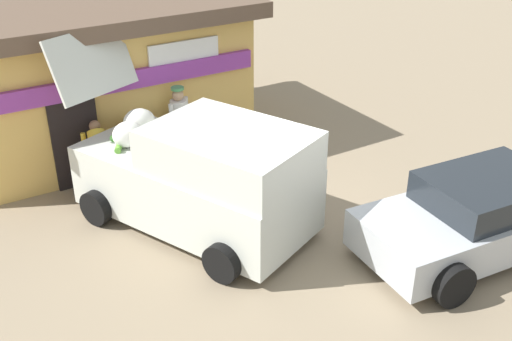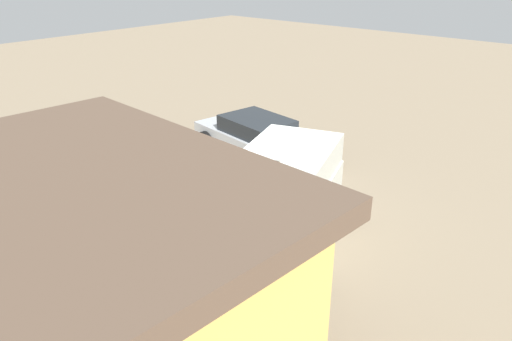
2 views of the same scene
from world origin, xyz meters
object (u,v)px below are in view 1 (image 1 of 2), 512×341
delivery_van (200,176)px  parked_sedan (485,214)px  paint_bucket (230,151)px  unloaded_banana_pile (69,162)px  storefront_bar (93,71)px  vendor_standing (179,122)px  customer_bending (100,154)px

delivery_van → parked_sedan: 4.72m
delivery_van → paint_bucket: (1.82, 1.89, -0.79)m
parked_sedan → paint_bucket: parked_sedan is taller
delivery_van → unloaded_banana_pile: bearing=109.1°
storefront_bar → parked_sedan: bearing=-65.9°
vendor_standing → customer_bending: (-1.76, -0.12, -0.16)m
storefront_bar → unloaded_banana_pile: 2.13m
storefront_bar → unloaded_banana_pile: storefront_bar is taller
customer_bending → unloaded_banana_pile: (-0.21, 1.28, -0.65)m
storefront_bar → delivery_van: (-0.00, -4.45, -0.62)m
paint_bucket → unloaded_banana_pile: bearing=154.0°
storefront_bar → paint_bucket: bearing=-54.7°
storefront_bar → customer_bending: storefront_bar is taller
delivery_van → parked_sedan: bearing=-43.1°
customer_bending → unloaded_banana_pile: size_ratio=1.54×
delivery_van → parked_sedan: size_ratio=1.08×
storefront_bar → delivery_van: 4.49m
storefront_bar → paint_bucket: size_ratio=17.35×
vendor_standing → unloaded_banana_pile: (-1.97, 1.16, -0.81)m
storefront_bar → unloaded_banana_pile: size_ratio=7.37×
delivery_van → parked_sedan: delivery_van is taller
unloaded_banana_pile → paint_bucket: 3.31m
delivery_van → parked_sedan: (3.43, -3.22, -0.36)m
unloaded_banana_pile → customer_bending: bearing=-80.7°
vendor_standing → unloaded_banana_pile: bearing=149.5°
vendor_standing → delivery_van: bearing=-110.6°
parked_sedan → vendor_standing: (-2.61, 5.39, 0.38)m
storefront_bar → unloaded_banana_pile: bearing=-136.1°
delivery_van → unloaded_banana_pile: size_ratio=5.38×
parked_sedan → customer_bending: size_ratio=3.23×
storefront_bar → customer_bending: (-0.95, -2.39, -0.76)m
storefront_bar → customer_bending: bearing=-111.6°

